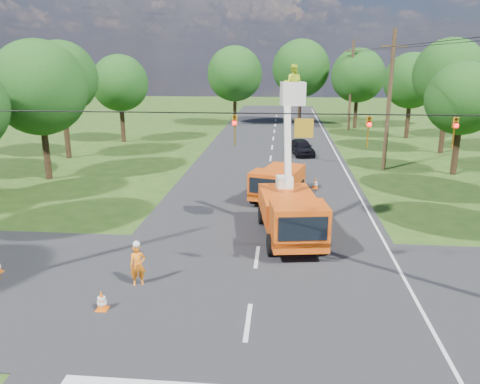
# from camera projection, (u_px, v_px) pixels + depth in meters

# --- Properties ---
(ground) EXTENTS (140.00, 140.00, 0.00)m
(ground) POSITION_uv_depth(u_px,v_px,m) (269.00, 173.00, 33.76)
(ground) COLOR #254314
(ground) RESTS_ON ground
(road_main) EXTENTS (12.00, 100.00, 0.06)m
(road_main) POSITION_uv_depth(u_px,v_px,m) (269.00, 173.00, 33.76)
(road_main) COLOR black
(road_main) RESTS_ON ground
(road_cross) EXTENTS (56.00, 10.00, 0.07)m
(road_cross) POSITION_uv_depth(u_px,v_px,m) (252.00, 293.00, 16.52)
(road_cross) COLOR black
(road_cross) RESTS_ON ground
(edge_line) EXTENTS (0.12, 90.00, 0.02)m
(edge_line) POSITION_uv_depth(u_px,v_px,m) (347.00, 175.00, 33.27)
(edge_line) COLOR silver
(edge_line) RESTS_ON ground
(bucket_truck) EXTENTS (3.17, 6.43, 7.75)m
(bucket_truck) POSITION_uv_depth(u_px,v_px,m) (291.00, 206.00, 20.97)
(bucket_truck) COLOR #D3480E
(bucket_truck) RESTS_ON ground
(second_truck) EXTENTS (3.37, 5.65, 1.99)m
(second_truck) POSITION_uv_depth(u_px,v_px,m) (277.00, 182.00, 27.36)
(second_truck) COLOR #D3480E
(second_truck) RESTS_ON ground
(ground_worker) EXTENTS (0.68, 0.59, 1.59)m
(ground_worker) POSITION_uv_depth(u_px,v_px,m) (138.00, 265.00, 16.85)
(ground_worker) COLOR #E54713
(ground_worker) RESTS_ON ground
(distant_car) EXTENTS (2.51, 4.30, 1.37)m
(distant_car) POSITION_uv_depth(u_px,v_px,m) (301.00, 147.00, 39.95)
(distant_car) COLOR black
(distant_car) RESTS_ON ground
(traffic_cone_1) EXTENTS (0.38, 0.38, 0.71)m
(traffic_cone_1) POSITION_uv_depth(u_px,v_px,m) (306.00, 228.00, 21.77)
(traffic_cone_1) COLOR orange
(traffic_cone_1) RESTS_ON ground
(traffic_cone_2) EXTENTS (0.38, 0.38, 0.71)m
(traffic_cone_2) POSITION_uv_depth(u_px,v_px,m) (302.00, 204.00, 25.38)
(traffic_cone_2) COLOR orange
(traffic_cone_2) RESTS_ON ground
(traffic_cone_3) EXTENTS (0.38, 0.38, 0.71)m
(traffic_cone_3) POSITION_uv_depth(u_px,v_px,m) (102.00, 301.00, 15.26)
(traffic_cone_3) COLOR orange
(traffic_cone_3) RESTS_ON ground
(traffic_cone_6) EXTENTS (0.38, 0.38, 0.71)m
(traffic_cone_6) POSITION_uv_depth(u_px,v_px,m) (315.00, 183.00, 29.59)
(traffic_cone_6) COLOR orange
(traffic_cone_6) RESTS_ON ground
(pole_right_mid) EXTENTS (1.80, 0.30, 10.00)m
(pole_right_mid) POSITION_uv_depth(u_px,v_px,m) (389.00, 100.00, 33.53)
(pole_right_mid) COLOR #4C3823
(pole_right_mid) RESTS_ON ground
(pole_right_far) EXTENTS (1.80, 0.30, 10.00)m
(pole_right_far) POSITION_uv_depth(u_px,v_px,m) (351.00, 85.00, 52.68)
(pole_right_far) COLOR #4C3823
(pole_right_far) RESTS_ON ground
(signal_span) EXTENTS (18.00, 0.29, 1.07)m
(signal_span) POSITION_uv_depth(u_px,v_px,m) (324.00, 128.00, 14.71)
(signal_span) COLOR black
(signal_span) RESTS_ON ground
(tree_left_d) EXTENTS (6.20, 6.20, 9.24)m
(tree_left_d) POSITION_uv_depth(u_px,v_px,m) (39.00, 88.00, 30.51)
(tree_left_d) COLOR #382616
(tree_left_d) RESTS_ON ground
(tree_left_e) EXTENTS (5.80, 5.80, 9.41)m
(tree_left_e) POSITION_uv_depth(u_px,v_px,m) (61.00, 78.00, 37.27)
(tree_left_e) COLOR #382616
(tree_left_e) RESTS_ON ground
(tree_left_f) EXTENTS (5.40, 5.40, 8.40)m
(tree_left_f) POSITION_uv_depth(u_px,v_px,m) (120.00, 83.00, 44.98)
(tree_left_f) COLOR #382616
(tree_left_f) RESTS_ON ground
(tree_right_c) EXTENTS (5.00, 5.00, 7.83)m
(tree_right_c) POSITION_uv_depth(u_px,v_px,m) (462.00, 99.00, 32.10)
(tree_right_c) COLOR #382616
(tree_right_c) RESTS_ON ground
(tree_right_d) EXTENTS (6.00, 6.00, 9.70)m
(tree_right_d) POSITION_uv_depth(u_px,v_px,m) (450.00, 75.00, 39.25)
(tree_right_d) COLOR #382616
(tree_right_d) RESTS_ON ground
(tree_right_e) EXTENTS (5.60, 5.60, 8.63)m
(tree_right_e) POSITION_uv_depth(u_px,v_px,m) (411.00, 81.00, 47.23)
(tree_right_e) COLOR #382616
(tree_right_e) RESTS_ON ground
(tree_far_a) EXTENTS (6.60, 6.60, 9.50)m
(tree_far_a) POSITION_uv_depth(u_px,v_px,m) (235.00, 74.00, 56.43)
(tree_far_a) COLOR #382616
(tree_far_a) RESTS_ON ground
(tree_far_b) EXTENTS (7.00, 7.00, 10.32)m
(tree_far_b) POSITION_uv_depth(u_px,v_px,m) (301.00, 68.00, 57.48)
(tree_far_b) COLOR #382616
(tree_far_b) RESTS_ON ground
(tree_far_c) EXTENTS (6.20, 6.20, 9.18)m
(tree_far_c) POSITION_uv_depth(u_px,v_px,m) (358.00, 76.00, 54.24)
(tree_far_c) COLOR #382616
(tree_far_c) RESTS_ON ground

